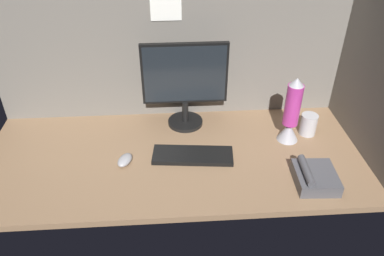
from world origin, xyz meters
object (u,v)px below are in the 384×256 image
Objects in this scene: mouse at (125,160)px; lava_lamp at (291,115)px; mug_steel at (308,124)px; desk_phone at (314,177)px; monitor at (185,81)px; keyboard at (193,155)px.

mouse is 80.46cm from lava_lamp.
mug_steel reaches higher than desk_phone.
monitor is 53.52cm from lava_lamp.
lava_lamp reaches higher than mug_steel.
desk_phone is at bearing -103.54° from mug_steel.
mug_steel is at bearing 20.17° from keyboard.
lava_lamp reaches higher than mouse.
keyboard is 54.25cm from desk_phone.
keyboard is 60.75cm from mug_steel.
keyboard is 1.87× the size of desk_phone.
mouse is at bearing 167.07° from desk_phone.
lava_lamp is (78.44, 12.97, 12.40)cm from mouse.
keyboard is at bearing -165.65° from mug_steel.
mug_steel is 36.81cm from desk_phone.
mouse is at bearing -170.32° from keyboard.
keyboard is 3.43× the size of mug_steel.
mug_steel reaches higher than keyboard.
monitor reaches higher than desk_phone.
keyboard is 3.85× the size of mouse.
mouse is (-29.07, -30.94, -22.63)cm from monitor.
monitor is at bearing 167.15° from mug_steel.
monitor is 4.58× the size of mouse.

